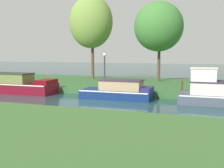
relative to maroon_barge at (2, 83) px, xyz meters
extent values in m
plane|color=#224245|center=(7.76, -1.20, -0.68)|extent=(120.00, 120.00, 0.00)
cube|color=#346130|center=(7.76, 5.80, -0.48)|extent=(72.00, 10.00, 0.40)
cube|color=maroon|center=(0.16, 0.00, -0.32)|extent=(8.07, 1.86, 0.72)
cube|color=silver|center=(0.16, 0.00, 0.00)|extent=(7.91, 1.89, 0.07)
cube|color=olive|center=(-0.22, 0.00, 0.36)|extent=(5.03, 1.41, 0.64)
cube|color=#2B332A|center=(-0.22, 0.00, 0.72)|extent=(5.13, 1.48, 0.06)
cube|color=maroon|center=(3.71, 0.00, 0.20)|extent=(0.98, 1.56, 0.31)
cube|color=navy|center=(8.83, 0.00, -0.40)|extent=(4.45, 1.79, 0.56)
cube|color=white|center=(8.83, 0.00, -0.16)|extent=(4.36, 1.82, 0.07)
cube|color=tan|center=(9.14, 0.00, 0.17)|extent=(2.55, 1.36, 0.58)
cube|color=#352734|center=(9.14, 0.00, 0.49)|extent=(2.65, 1.44, 0.06)
cube|color=navy|center=(10.77, 0.00, -0.01)|extent=(0.57, 1.51, 0.22)
cube|color=silver|center=(13.98, 0.00, 0.92)|extent=(1.34, 1.26, 0.74)
cube|color=beige|center=(13.98, 0.00, 1.33)|extent=(1.44, 1.33, 0.06)
cylinder|color=brown|center=(3.80, 7.92, 1.71)|extent=(0.27, 0.27, 3.98)
ellipsoid|color=olive|center=(3.80, 7.58, 5.03)|extent=(4.14, 3.52, 4.81)
cylinder|color=brown|center=(10.17, 7.74, 1.48)|extent=(0.25, 0.25, 3.52)
ellipsoid|color=#3E7934|center=(10.17, 7.24, 4.39)|extent=(4.14, 4.03, 4.19)
cylinder|color=#333338|center=(7.20, 2.18, 0.83)|extent=(0.10, 0.10, 2.21)
sphere|color=white|center=(7.20, 2.18, 2.06)|extent=(0.24, 0.24, 0.24)
cylinder|color=#553325|center=(12.69, 1.44, 0.08)|extent=(0.12, 0.12, 0.72)
camera|label=1|loc=(14.08, -16.03, 2.16)|focal=43.48mm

